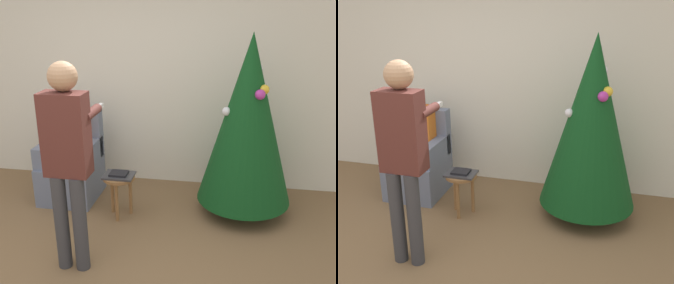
% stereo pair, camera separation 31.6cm
% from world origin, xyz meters
% --- Properties ---
extents(wall_back, '(8.00, 0.06, 2.70)m').
position_xyz_m(wall_back, '(0.00, 2.23, 1.35)').
color(wall_back, silver).
rests_on(wall_back, ground_plane).
extents(christmas_tree, '(1.00, 1.00, 1.93)m').
position_xyz_m(christmas_tree, '(1.32, 1.55, 1.05)').
color(christmas_tree, brown).
rests_on(christmas_tree, ground_plane).
extents(armchair, '(0.62, 0.66, 0.99)m').
position_xyz_m(armchair, '(-0.66, 1.61, 0.36)').
color(armchair, slate).
rests_on(armchair, ground_plane).
extents(person_seated, '(0.36, 0.46, 1.26)m').
position_xyz_m(person_seated, '(-0.66, 1.58, 0.69)').
color(person_seated, '#38383D').
rests_on(person_seated, ground_plane).
extents(person_standing, '(0.39, 0.57, 1.77)m').
position_xyz_m(person_standing, '(-0.13, 0.37, 1.06)').
color(person_standing, '#38383D').
rests_on(person_standing, ground_plane).
extents(side_stool, '(0.34, 0.34, 0.46)m').
position_xyz_m(side_stool, '(0.02, 1.23, 0.37)').
color(side_stool, olive).
rests_on(side_stool, ground_plane).
extents(laptop, '(0.32, 0.25, 0.02)m').
position_xyz_m(laptop, '(0.02, 1.23, 0.47)').
color(laptop, '#38383D').
rests_on(laptop, side_stool).
extents(book, '(0.18, 0.16, 0.02)m').
position_xyz_m(book, '(0.02, 1.23, 0.50)').
color(book, black).
rests_on(book, laptop).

